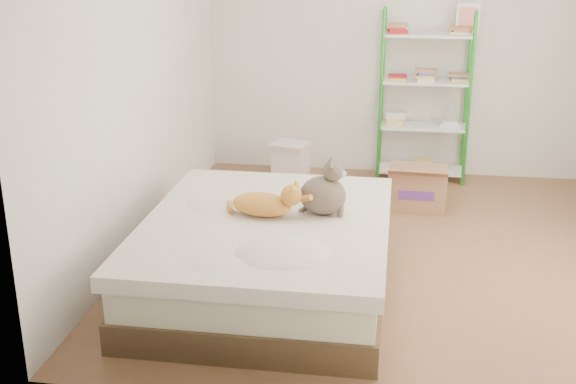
% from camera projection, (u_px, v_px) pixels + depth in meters
% --- Properties ---
extents(room, '(3.81, 4.21, 2.61)m').
position_uv_depth(room, '(393.00, 86.00, 5.24)').
color(room, '#885D44').
rests_on(room, ground).
extents(bed, '(1.64, 2.05, 0.52)m').
position_uv_depth(bed, '(267.00, 255.00, 4.96)').
color(bed, '#4B3822').
rests_on(bed, ground).
extents(orange_cat, '(0.53, 0.34, 0.20)m').
position_uv_depth(orange_cat, '(262.00, 202.00, 4.91)').
color(orange_cat, '#CE8745').
rests_on(orange_cat, bed).
extents(grey_cat, '(0.35, 0.30, 0.39)m').
position_uv_depth(grey_cat, '(323.00, 187.00, 4.91)').
color(grey_cat, gray).
rests_on(grey_cat, bed).
extents(shelf_unit, '(0.91, 0.36, 1.74)m').
position_uv_depth(shelf_unit, '(425.00, 95.00, 7.10)').
color(shelf_unit, green).
rests_on(shelf_unit, ground).
extents(cardboard_box, '(0.53, 0.51, 0.42)m').
position_uv_depth(cardboard_box, '(417.00, 187.00, 6.56)').
color(cardboard_box, '#9F694A').
rests_on(cardboard_box, ground).
extents(white_bin, '(0.41, 0.38, 0.40)m').
position_uv_depth(white_bin, '(291.00, 162.00, 7.23)').
color(white_bin, silver).
rests_on(white_bin, ground).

